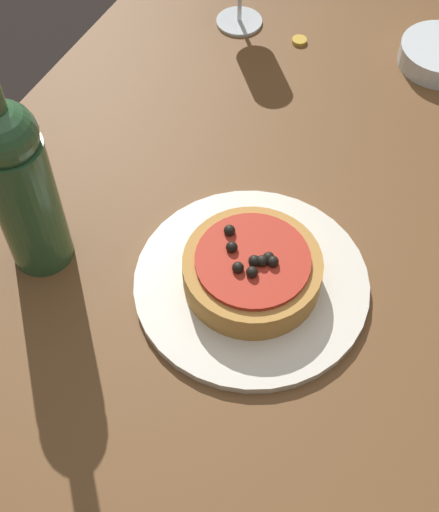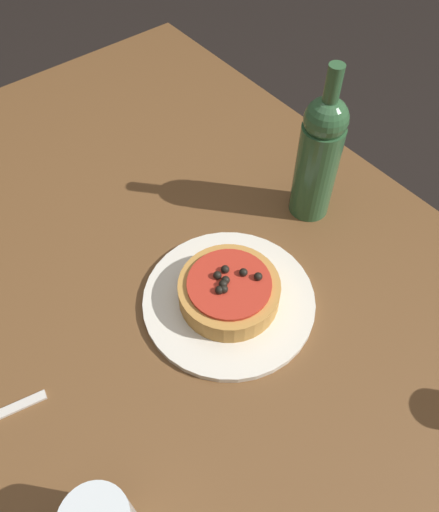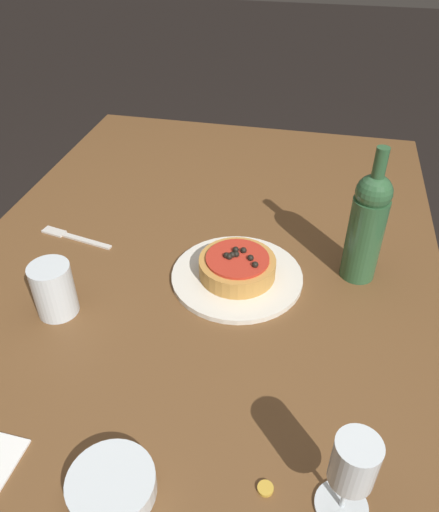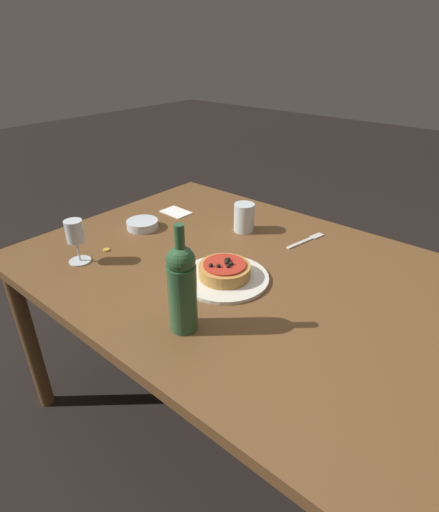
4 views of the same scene
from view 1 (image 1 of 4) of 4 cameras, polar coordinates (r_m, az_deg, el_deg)
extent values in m
cube|color=brown|center=(0.87, 7.58, -6.77)|extent=(1.60, 1.10, 0.03)
cylinder|color=brown|center=(1.72, 0.22, 13.36)|extent=(0.06, 0.06, 0.72)
cylinder|color=silver|center=(0.88, 2.56, -2.19)|extent=(0.29, 0.29, 0.01)
cylinder|color=#BC843D|center=(0.86, 2.62, -1.23)|extent=(0.17, 0.17, 0.04)
cylinder|color=#B72D1E|center=(0.84, 2.69, -0.33)|extent=(0.14, 0.14, 0.01)
sphere|color=black|center=(0.84, 0.98, 0.72)|extent=(0.01, 0.01, 0.01)
sphere|color=black|center=(0.82, 1.48, -0.94)|extent=(0.01, 0.01, 0.01)
sphere|color=black|center=(0.82, 2.61, -1.31)|extent=(0.01, 0.01, 0.01)
sphere|color=black|center=(0.83, 3.95, -0.13)|extent=(0.01, 0.01, 0.01)
sphere|color=black|center=(0.85, 0.80, 2.06)|extent=(0.01, 0.01, 0.01)
sphere|color=black|center=(0.83, 4.29, -0.45)|extent=(0.01, 0.01, 0.01)
sphere|color=black|center=(0.83, 3.41, -0.41)|extent=(0.01, 0.01, 0.01)
sphere|color=black|center=(0.83, 2.80, -0.39)|extent=(0.01, 0.01, 0.01)
cylinder|color=silver|center=(1.24, 1.59, 18.25)|extent=(0.08, 0.08, 0.00)
cylinder|color=silver|center=(1.22, 1.63, 19.75)|extent=(0.01, 0.01, 0.07)
cylinder|color=#2D5633|center=(0.86, -15.11, 4.01)|extent=(0.08, 0.08, 0.19)
sphere|color=#2D5633|center=(0.78, -16.91, 9.27)|extent=(0.07, 0.07, 0.07)
cylinder|color=gold|center=(1.21, 6.41, 16.76)|extent=(0.02, 0.02, 0.01)
camera|label=2|loc=(0.80, 48.91, 40.89)|focal=35.00mm
camera|label=3|loc=(1.32, 20.41, 51.81)|focal=35.00mm
camera|label=4|loc=(1.06, -80.63, 8.88)|focal=28.00mm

